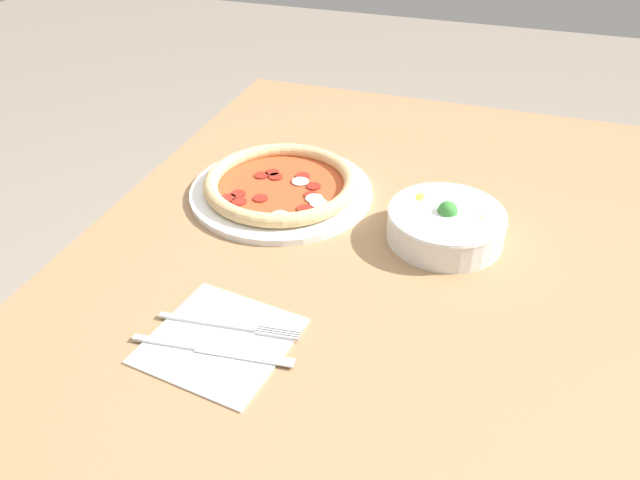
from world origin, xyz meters
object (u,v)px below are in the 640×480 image
object	(u,v)px
fork	(227,325)
knife	(205,349)
bowl	(446,223)
pizza	(281,186)

from	to	relation	value
fork	knife	distance (m)	0.05
bowl	knife	bearing A→B (deg)	-35.52
knife	pizza	bearing A→B (deg)	91.05
pizza	knife	xyz separation A→B (m)	(0.40, 0.05, -0.01)
pizza	knife	size ratio (longest dim) A/B	1.51
bowl	fork	distance (m)	0.39
pizza	knife	distance (m)	0.41
fork	pizza	bearing A→B (deg)	93.22
fork	knife	xyz separation A→B (m)	(0.05, -0.01, -0.00)
pizza	fork	distance (m)	0.36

